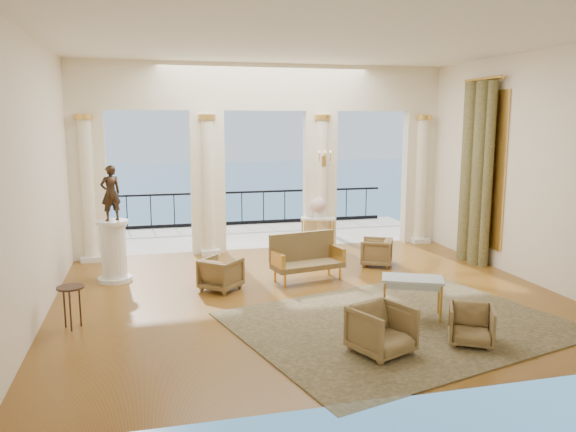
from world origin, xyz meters
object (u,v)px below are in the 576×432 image
object	(u,v)px
armchair_c	(376,251)
game_table	(413,282)
armchair_a	(382,328)
armchair_d	(221,272)
armchair_b	(471,323)
console_table	(318,223)
side_table	(71,292)
settee	(306,257)
pedestal	(114,252)
statue	(111,193)

from	to	relation	value
armchair_c	game_table	xyz separation A→B (m)	(-0.75, -3.24, 0.26)
armchair_a	armchair_d	size ratio (longest dim) A/B	1.10
armchair_b	console_table	world-z (taller)	console_table
armchair_d	side_table	size ratio (longest dim) A/B	1.02
settee	game_table	size ratio (longest dim) A/B	1.37
pedestal	game_table	bearing A→B (deg)	-35.08
armchair_c	statue	xyz separation A→B (m)	(-5.54, 0.12, 1.44)
game_table	console_table	xyz separation A→B (m)	(-0.02, 5.11, 0.06)
armchair_d	statue	distance (m)	2.68
armchair_d	statue	size ratio (longest dim) A/B	0.62
armchair_b	game_table	xyz separation A→B (m)	(-0.31, 1.24, 0.28)
pedestal	console_table	world-z (taller)	pedestal
settee	console_table	bearing A→B (deg)	56.76
game_table	pedestal	world-z (taller)	pedestal
armchair_c	pedestal	xyz separation A→B (m)	(-5.54, 0.12, 0.26)
pedestal	statue	world-z (taller)	statue
armchair_b	game_table	world-z (taller)	game_table
armchair_a	pedestal	distance (m)	5.92
console_table	armchair_d	bearing A→B (deg)	-115.60
armchair_c	console_table	xyz separation A→B (m)	(-0.77, 1.87, 0.33)
armchair_b	statue	xyz separation A→B (m)	(-5.09, 4.60, 1.46)
armchair_a	side_table	xyz separation A→B (m)	(-4.22, 2.06, 0.20)
armchair_c	statue	size ratio (longest dim) A/B	0.61
armchair_c	settee	xyz separation A→B (m)	(-1.82, -0.69, 0.13)
armchair_b	side_table	distance (m)	5.97
statue	console_table	xyz separation A→B (m)	(4.77, 1.75, -1.11)
armchair_b	pedestal	world-z (taller)	pedestal
armchair_a	game_table	world-z (taller)	armchair_a
game_table	armchair_d	bearing A→B (deg)	165.55
game_table	armchair_a	bearing A→B (deg)	-106.21
armchair_d	side_table	xyz separation A→B (m)	(-2.48, -1.45, 0.23)
statue	side_table	bearing A→B (deg)	54.52
pedestal	statue	distance (m)	1.18
armchair_d	armchair_b	bearing A→B (deg)	174.51
armchair_c	console_table	size ratio (longest dim) A/B	0.74
settee	side_table	distance (m)	4.56
side_table	console_table	bearing A→B (deg)	39.17
armchair_c	side_table	world-z (taller)	side_table
armchair_b	statue	world-z (taller)	statue
armchair_c	armchair_d	world-z (taller)	armchair_d
armchair_d	settee	distance (m)	1.76
settee	game_table	xyz separation A→B (m)	(1.07, -2.55, 0.13)
console_table	statue	bearing A→B (deg)	-140.99
armchair_a	settee	size ratio (longest dim) A/B	0.49
armchair_a	statue	bearing A→B (deg)	106.54
pedestal	side_table	size ratio (longest dim) A/B	1.85
settee	armchair_b	bearing A→B (deg)	-81.03
armchair_c	armchair_d	size ratio (longest dim) A/B	0.98
statue	side_table	distance (m)	2.86
armchair_c	game_table	size ratio (longest dim) A/B	0.60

